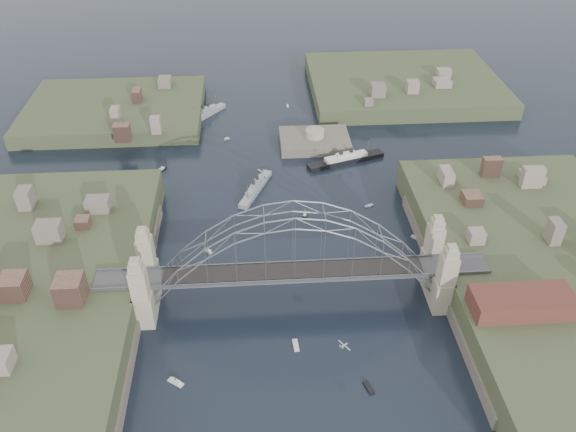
{
  "coord_description": "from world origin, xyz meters",
  "views": [
    {
      "loc": [
        -7.44,
        -92.93,
        90.49
      ],
      "look_at": [
        0.0,
        18.0,
        10.0
      ],
      "focal_mm": 36.19,
      "sensor_mm": 36.0,
      "label": 1
    }
  ],
  "objects_px": {
    "wharf_shed": "(522,302)",
    "naval_cruiser_near": "(256,188)",
    "bridge": "(294,257)",
    "fort_island": "(314,146)",
    "ocean_liner": "(346,159)",
    "naval_cruiser_far": "(206,114)"
  },
  "relations": [
    {
      "from": "wharf_shed",
      "to": "ocean_liner",
      "type": "distance_m",
      "value": 76.91
    },
    {
      "from": "bridge",
      "to": "naval_cruiser_far",
      "type": "distance_m",
      "value": 96.81
    },
    {
      "from": "naval_cruiser_near",
      "to": "wharf_shed",
      "type": "bearing_deg",
      "value": -48.73
    },
    {
      "from": "bridge",
      "to": "ocean_liner",
      "type": "height_order",
      "value": "bridge"
    },
    {
      "from": "wharf_shed",
      "to": "naval_cruiser_near",
      "type": "height_order",
      "value": "wharf_shed"
    },
    {
      "from": "naval_cruiser_near",
      "to": "ocean_liner",
      "type": "relative_size",
      "value": 0.77
    },
    {
      "from": "fort_island",
      "to": "naval_cruiser_near",
      "type": "xyz_separation_m",
      "value": [
        -19.38,
        -25.45,
        1.24
      ]
    },
    {
      "from": "naval_cruiser_near",
      "to": "naval_cruiser_far",
      "type": "distance_m",
      "value": 51.29
    },
    {
      "from": "bridge",
      "to": "fort_island",
      "type": "xyz_separation_m",
      "value": [
        12.0,
        70.0,
        -12.66
      ]
    },
    {
      "from": "fort_island",
      "to": "naval_cruiser_far",
      "type": "bearing_deg",
      "value": 146.9
    },
    {
      "from": "bridge",
      "to": "ocean_liner",
      "type": "xyz_separation_m",
      "value": [
        20.37,
        58.63,
        -11.38
      ]
    },
    {
      "from": "bridge",
      "to": "fort_island",
      "type": "bearing_deg",
      "value": 80.27
    },
    {
      "from": "wharf_shed",
      "to": "naval_cruiser_far",
      "type": "bearing_deg",
      "value": 122.23
    },
    {
      "from": "bridge",
      "to": "wharf_shed",
      "type": "distance_m",
      "value": 46.23
    },
    {
      "from": "naval_cruiser_far",
      "to": "ocean_liner",
      "type": "height_order",
      "value": "naval_cruiser_far"
    },
    {
      "from": "naval_cruiser_near",
      "to": "naval_cruiser_far",
      "type": "relative_size",
      "value": 1.18
    },
    {
      "from": "wharf_shed",
      "to": "naval_cruiser_near",
      "type": "bearing_deg",
      "value": 131.27
    },
    {
      "from": "fort_island",
      "to": "naval_cruiser_near",
      "type": "relative_size",
      "value": 1.17
    },
    {
      "from": "fort_island",
      "to": "wharf_shed",
      "type": "height_order",
      "value": "wharf_shed"
    },
    {
      "from": "bridge",
      "to": "wharf_shed",
      "type": "bearing_deg",
      "value": -17.65
    },
    {
      "from": "ocean_liner",
      "to": "naval_cruiser_near",
      "type": "bearing_deg",
      "value": -153.1
    },
    {
      "from": "wharf_shed",
      "to": "fort_island",
      "type": "bearing_deg",
      "value": 110.85
    }
  ]
}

